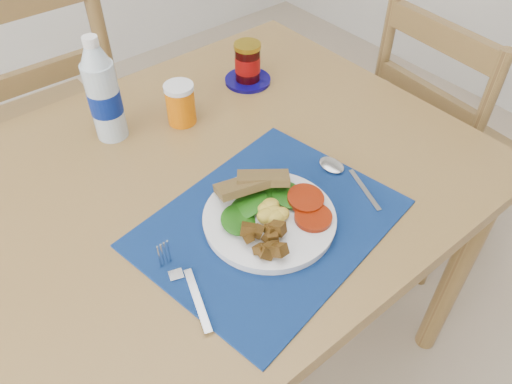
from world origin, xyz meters
TOP-DOWN VIEW (x-y plane):
  - table at (0.00, 0.20)m, footprint 1.40×0.90m
  - chair_far at (-0.03, 0.86)m, footprint 0.47×0.45m
  - chair_end at (0.93, 0.13)m, footprint 0.42×0.43m
  - placemat at (0.13, 0.00)m, footprint 0.52×0.44m
  - breakfast_plate at (0.13, 0.00)m, footprint 0.25×0.25m
  - fork at (-0.07, -0.01)m, footprint 0.05×0.19m
  - spoon at (0.34, 0.01)m, footprint 0.06×0.18m
  - water_bottle at (0.03, 0.44)m, footprint 0.07×0.07m
  - juice_glass at (0.19, 0.38)m, footprint 0.07×0.07m
  - jam_on_saucer at (0.41, 0.42)m, footprint 0.12×0.12m

SIDE VIEW (x-z plane):
  - chair_end at x=0.93m, z-range 0.01..1.10m
  - chair_far at x=-0.03m, z-range 0.00..1.24m
  - table at x=0.00m, z-range 0.29..1.04m
  - placemat at x=0.13m, z-range 0.75..0.75m
  - fork at x=-0.07m, z-range 0.75..0.76m
  - spoon at x=0.34m, z-range 0.75..0.76m
  - breakfast_plate at x=0.13m, z-range 0.74..0.80m
  - juice_glass at x=0.19m, z-range 0.75..0.84m
  - jam_on_saucer at x=0.41m, z-range 0.74..0.85m
  - water_bottle at x=0.03m, z-range 0.74..0.98m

